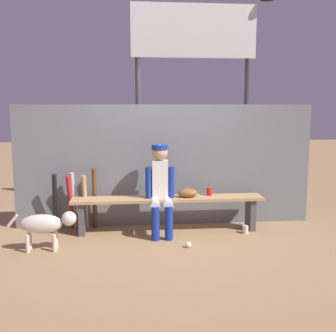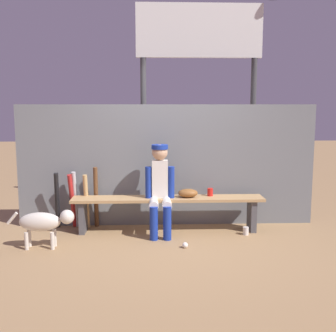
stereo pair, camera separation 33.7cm
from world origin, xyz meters
TOP-DOWN VIEW (x-y plane):
  - ground_plane at (0.00, 0.00)m, footprint 30.00×30.00m
  - chainlink_fence at (0.00, 0.35)m, footprint 4.41×0.03m
  - dugout_bench at (0.00, 0.00)m, footprint 2.71×0.36m
  - player_seated at (-0.11, -0.11)m, footprint 0.41×0.55m
  - baseball_glove at (0.28, 0.00)m, footprint 0.28×0.20m
  - bat_wood_dark at (-1.05, 0.24)m, footprint 0.08×0.17m
  - bat_wood_tan at (-1.18, 0.17)m, footprint 0.09×0.15m
  - bat_aluminum_silver at (-1.35, 0.24)m, footprint 0.10×0.18m
  - bat_aluminum_red at (-1.39, 0.21)m, footprint 0.10×0.24m
  - bat_aluminum_black at (-1.60, 0.19)m, footprint 0.11×0.22m
  - baseball at (0.19, -0.71)m, footprint 0.07×0.07m
  - cup_on_ground at (1.08, -0.21)m, footprint 0.08×0.08m
  - cup_on_bench at (0.61, 0.08)m, footprint 0.08×0.08m
  - scoreboard at (0.65, 1.47)m, footprint 2.42×0.27m
  - dog at (-1.58, -0.64)m, footprint 0.84×0.20m

SIDE VIEW (x-z plane):
  - ground_plane at x=0.00m, z-range 0.00..0.00m
  - baseball at x=0.19m, z-range 0.00..0.07m
  - cup_on_ground at x=1.08m, z-range 0.00..0.11m
  - dog at x=-1.58m, z-range 0.09..0.58m
  - dugout_bench at x=0.00m, z-range 0.14..0.64m
  - bat_wood_tan at x=-1.18m, z-range 0.00..0.81m
  - bat_aluminum_red at x=-1.39m, z-range 0.00..0.81m
  - bat_aluminum_black at x=-1.60m, z-range 0.00..0.84m
  - bat_aluminum_silver at x=-1.35m, z-range 0.00..0.84m
  - bat_wood_dark at x=-1.05m, z-range 0.00..0.91m
  - cup_on_bench at x=0.61m, z-range 0.50..0.61m
  - baseball_glove at x=0.28m, z-range 0.50..0.62m
  - player_seated at x=-0.11m, z-range 0.06..1.31m
  - chainlink_fence at x=0.00m, z-range 0.00..1.80m
  - scoreboard at x=0.65m, z-range 0.78..4.51m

